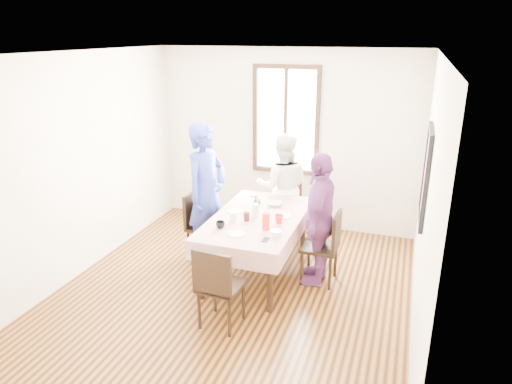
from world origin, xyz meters
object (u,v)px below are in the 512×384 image
(chair_near, at_px, (221,285))
(person_far, at_px, (283,187))
(dining_table, at_px, (257,246))
(chair_left, at_px, (206,227))
(chair_right, at_px, (320,247))
(person_right, at_px, (319,219))
(person_left, at_px, (206,194))
(chair_far, at_px, (282,208))

(chair_near, bearing_deg, person_far, 94.21)
(dining_table, bearing_deg, chair_left, 168.55)
(chair_right, height_order, person_right, person_right)
(person_left, bearing_deg, dining_table, -86.42)
(chair_left, height_order, person_right, person_right)
(person_left, bearing_deg, chair_far, -21.87)
(chair_left, xyz_separation_m, person_far, (0.78, 0.98, 0.33))
(dining_table, relative_size, person_left, 0.91)
(dining_table, height_order, chair_left, chair_left)
(chair_left, bearing_deg, chair_far, 145.49)
(dining_table, relative_size, person_far, 1.06)
(person_far, bearing_deg, chair_near, 74.73)
(person_far, bearing_deg, chair_left, 36.19)
(chair_left, relative_size, chair_right, 1.00)
(chair_near, xyz_separation_m, person_left, (-0.76, 1.31, 0.47))
(dining_table, distance_m, chair_near, 1.16)
(chair_near, bearing_deg, chair_left, 124.86)
(chair_far, distance_m, person_left, 1.34)
(person_left, height_order, person_far, person_left)
(dining_table, height_order, person_left, person_left)
(chair_left, xyz_separation_m, chair_far, (0.78, 1.00, 0.00))
(person_right, bearing_deg, person_far, -143.58)
(chair_right, height_order, chair_far, same)
(chair_near, bearing_deg, person_left, 124.18)
(chair_left, relative_size, person_right, 0.56)
(dining_table, height_order, person_far, person_far)
(chair_left, bearing_deg, chair_near, 34.09)
(chair_far, relative_size, person_right, 0.56)
(dining_table, xyz_separation_m, chair_near, (-0.00, -1.15, 0.08))
(chair_right, distance_m, person_left, 1.61)
(chair_right, relative_size, chair_far, 1.00)
(chair_right, height_order, person_left, person_left)
(chair_near, height_order, person_left, person_left)
(person_far, bearing_deg, person_left, 36.95)
(chair_left, height_order, chair_far, same)
(dining_table, xyz_separation_m, person_right, (0.76, 0.05, 0.44))
(person_right, bearing_deg, chair_near, -30.66)
(chair_right, relative_size, chair_near, 1.00)
(chair_right, bearing_deg, person_left, 87.38)
(person_left, bearing_deg, person_right, -78.63)
(chair_right, bearing_deg, dining_table, 95.15)
(person_left, distance_m, person_right, 1.52)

